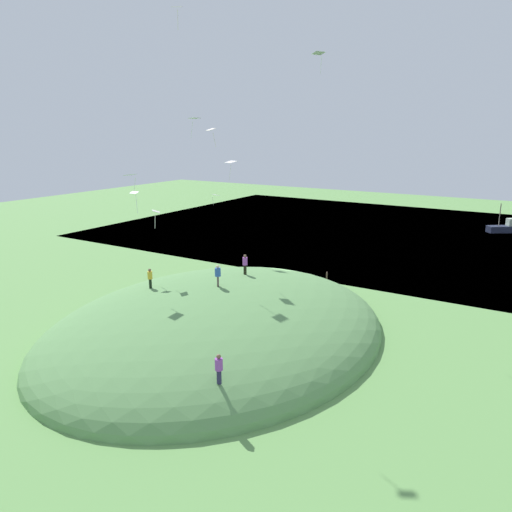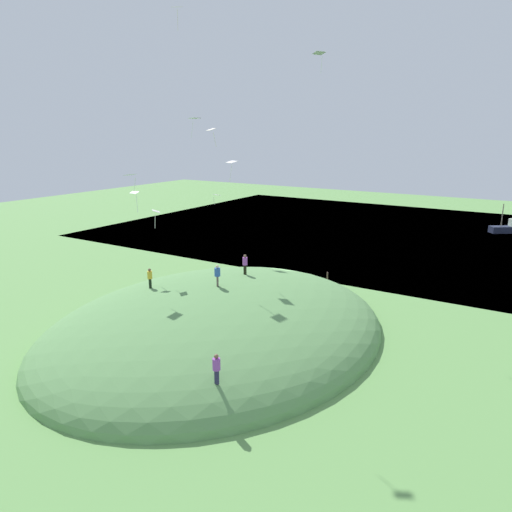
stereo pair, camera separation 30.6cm
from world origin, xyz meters
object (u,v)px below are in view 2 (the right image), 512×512
object	(u,v)px
person_on_hilltop	(150,276)
mooring_post	(327,278)
kite_7	(216,195)
person_walking_path	(217,273)
kite_8	(135,194)
boat_on_lake	(512,228)
person_near_shore	(245,262)
kite_1	(130,176)
kite_5	(319,54)
kite_2	(156,212)
person_watching_kites	(216,365)
kite_4	(232,163)
kite_0	(194,119)
kite_3	(211,130)
kite_6	(177,9)

from	to	relation	value
person_on_hilltop	mooring_post	bearing A→B (deg)	-151.04
person_on_hilltop	kite_7	bearing A→B (deg)	-107.98
person_walking_path	kite_8	world-z (taller)	kite_8
mooring_post	boat_on_lake	bearing A→B (deg)	160.83
person_walking_path	person_near_shore	bearing A→B (deg)	-27.13
kite_7	kite_1	bearing A→B (deg)	13.27
kite_1	kite_5	distance (m)	19.52
kite_5	kite_2	bearing A→B (deg)	-32.91
kite_1	person_watching_kites	bearing A→B (deg)	59.93
person_watching_kites	mooring_post	bearing A→B (deg)	105.06
kite_4	person_near_shore	bearing A→B (deg)	40.34
person_near_shore	person_walking_path	bearing A→B (deg)	-88.00
boat_on_lake	kite_0	bearing A→B (deg)	-149.65
boat_on_lake	kite_3	size ratio (longest dim) A/B	3.65
person_walking_path	kite_8	bearing A→B (deg)	54.49
person_walking_path	kite_2	size ratio (longest dim) A/B	1.16
kite_4	kite_6	bearing A→B (deg)	16.78
mooring_post	kite_4	bearing A→B (deg)	-77.49
person_on_hilltop	kite_7	distance (m)	17.83
person_near_shore	kite_6	bearing A→B (deg)	-135.88
person_watching_kites	kite_2	world-z (taller)	kite_2
kite_2	kite_0	bearing A→B (deg)	169.59
kite_1	kite_8	world-z (taller)	kite_1
kite_0	kite_5	size ratio (longest dim) A/B	0.94
kite_7	person_walking_path	bearing A→B (deg)	36.49
kite_6	mooring_post	size ratio (longest dim) A/B	1.44
person_watching_kites	kite_1	size ratio (longest dim) A/B	1.20
kite_5	mooring_post	xyz separation A→B (m)	(-2.23, 0.59, -20.78)
kite_6	kite_8	bearing A→B (deg)	-87.35
boat_on_lake	person_walking_path	distance (m)	55.38
person_watching_kites	kite_2	size ratio (longest dim) A/B	1.17
person_on_hilltop	kite_3	xyz separation A→B (m)	(-8.68, -0.24, 11.02)
boat_on_lake	kite_2	distance (m)	57.86
person_near_shore	kite_3	world-z (taller)	kite_3
person_on_hilltop	kite_7	xyz separation A→B (m)	(-16.42, -5.58, 4.14)
kite_7	kite_3	bearing A→B (deg)	34.61
kite_1	kite_8	xyz separation A→B (m)	(-2.45, -2.18, -1.86)
kite_0	kite_4	size ratio (longest dim) A/B	0.78
kite_5	kite_7	xyz separation A→B (m)	(-1.70, -12.64, -13.31)
person_walking_path	person_on_hilltop	xyz separation A→B (m)	(2.22, -4.93, -0.44)
kite_6	kite_2	bearing A→B (deg)	-69.08
kite_1	person_near_shore	bearing A→B (deg)	134.67
kite_7	person_on_hilltop	bearing A→B (deg)	18.77
person_watching_kites	kite_4	bearing A→B (deg)	127.52
kite_7	kite_5	bearing A→B (deg)	82.36
kite_3	mooring_post	xyz separation A→B (m)	(-8.28, 7.89, -14.35)
boat_on_lake	kite_4	distance (m)	47.88
kite_0	kite_1	xyz separation A→B (m)	(6.12, -1.51, -4.26)
person_watching_kites	person_on_hilltop	bearing A→B (deg)	152.23
person_watching_kites	mooring_post	size ratio (longest dim) A/B	1.45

